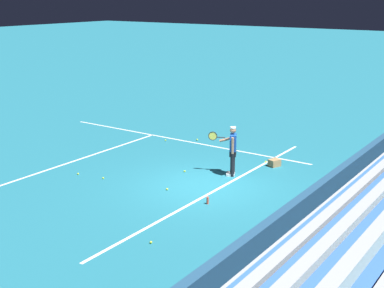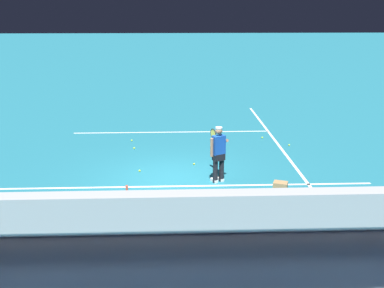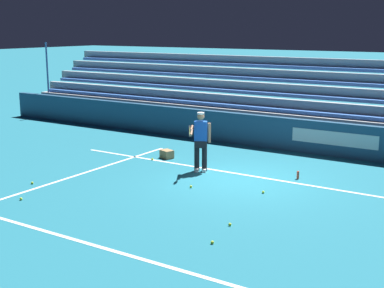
{
  "view_description": "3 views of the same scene",
  "coord_description": "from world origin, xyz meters",
  "px_view_note": "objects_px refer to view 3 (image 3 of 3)",
  "views": [
    {
      "loc": [
        -13.7,
        -8.97,
        6.03
      ],
      "look_at": [
        -0.39,
        0.24,
        1.47
      ],
      "focal_mm": 50.0,
      "sensor_mm": 36.0,
      "label": 1
    },
    {
      "loc": [
        0.13,
        -12.83,
        5.09
      ],
      "look_at": [
        0.64,
        -0.15,
        1.2
      ],
      "focal_mm": 42.0,
      "sensor_mm": 36.0,
      "label": 2
    },
    {
      "loc": [
        -6.43,
        12.51,
        4.07
      ],
      "look_at": [
        1.51,
        0.14,
        0.85
      ],
      "focal_mm": 50.0,
      "sensor_mm": 36.0,
      "label": 3
    }
  ],
  "objects_px": {
    "tennis_ball_midcourt": "(230,224)",
    "tennis_ball_toward_net": "(32,183)",
    "tennis_ball_on_baseline": "(263,192)",
    "tennis_ball_far_left": "(152,159)",
    "water_bottle": "(298,175)",
    "tennis_player": "(200,141)",
    "tennis_ball_near_player": "(21,199)",
    "ball_box_cardboard": "(167,154)",
    "tennis_ball_stray_back": "(212,242)",
    "tennis_ball_far_right": "(191,187)"
  },
  "relations": [
    {
      "from": "ball_box_cardboard",
      "to": "tennis_ball_stray_back",
      "type": "relative_size",
      "value": 6.06
    },
    {
      "from": "tennis_ball_far_left",
      "to": "tennis_ball_stray_back",
      "type": "distance_m",
      "value": 6.83
    },
    {
      "from": "tennis_ball_near_player",
      "to": "water_bottle",
      "type": "xyz_separation_m",
      "value": [
        -4.91,
        -5.34,
        0.08
      ]
    },
    {
      "from": "tennis_ball_stray_back",
      "to": "tennis_ball_toward_net",
      "type": "bearing_deg",
      "value": -8.14
    },
    {
      "from": "tennis_ball_on_baseline",
      "to": "tennis_ball_far_right",
      "type": "height_order",
      "value": "same"
    },
    {
      "from": "tennis_player",
      "to": "ball_box_cardboard",
      "type": "height_order",
      "value": "tennis_player"
    },
    {
      "from": "tennis_ball_toward_net",
      "to": "tennis_ball_near_player",
      "type": "bearing_deg",
      "value": 128.04
    },
    {
      "from": "tennis_ball_far_left",
      "to": "tennis_player",
      "type": "bearing_deg",
      "value": 171.0
    },
    {
      "from": "tennis_ball_midcourt",
      "to": "tennis_ball_far_right",
      "type": "height_order",
      "value": "same"
    },
    {
      "from": "tennis_ball_stray_back",
      "to": "ball_box_cardboard",
      "type": "bearing_deg",
      "value": -47.51
    },
    {
      "from": "tennis_ball_toward_net",
      "to": "tennis_ball_on_baseline",
      "type": "relative_size",
      "value": 1.0
    },
    {
      "from": "water_bottle",
      "to": "tennis_ball_toward_net",
      "type": "bearing_deg",
      "value": 36.67
    },
    {
      "from": "tennis_ball_on_baseline",
      "to": "ball_box_cardboard",
      "type": "bearing_deg",
      "value": -22.33
    },
    {
      "from": "tennis_ball_near_player",
      "to": "water_bottle",
      "type": "bearing_deg",
      "value": -132.62
    },
    {
      "from": "tennis_ball_midcourt",
      "to": "tennis_ball_on_baseline",
      "type": "bearing_deg",
      "value": -81.13
    },
    {
      "from": "ball_box_cardboard",
      "to": "tennis_ball_midcourt",
      "type": "distance_m",
      "value": 6.15
    },
    {
      "from": "tennis_ball_toward_net",
      "to": "tennis_ball_near_player",
      "type": "distance_m",
      "value": 1.35
    },
    {
      "from": "tennis_ball_midcourt",
      "to": "tennis_ball_toward_net",
      "type": "bearing_deg",
      "value": 1.51
    },
    {
      "from": "tennis_ball_on_baseline",
      "to": "water_bottle",
      "type": "height_order",
      "value": "water_bottle"
    },
    {
      "from": "tennis_ball_far_right",
      "to": "tennis_ball_stray_back",
      "type": "xyz_separation_m",
      "value": [
        -2.33,
        2.86,
        0.0
      ]
    },
    {
      "from": "tennis_ball_toward_net",
      "to": "tennis_ball_far_right",
      "type": "height_order",
      "value": "same"
    },
    {
      "from": "ball_box_cardboard",
      "to": "tennis_ball_toward_net",
      "type": "xyz_separation_m",
      "value": [
        1.33,
        4.29,
        -0.1
      ]
    },
    {
      "from": "tennis_ball_far_right",
      "to": "water_bottle",
      "type": "height_order",
      "value": "water_bottle"
    },
    {
      "from": "tennis_ball_near_player",
      "to": "tennis_ball_midcourt",
      "type": "bearing_deg",
      "value": -166.45
    },
    {
      "from": "ball_box_cardboard",
      "to": "water_bottle",
      "type": "distance_m",
      "value": 4.41
    },
    {
      "from": "tennis_ball_on_baseline",
      "to": "tennis_ball_far_right",
      "type": "bearing_deg",
      "value": 18.04
    },
    {
      "from": "tennis_player",
      "to": "water_bottle",
      "type": "bearing_deg",
      "value": -164.23
    },
    {
      "from": "tennis_ball_toward_net",
      "to": "tennis_ball_far_right",
      "type": "bearing_deg",
      "value": -151.79
    },
    {
      "from": "tennis_ball_midcourt",
      "to": "tennis_ball_far_left",
      "type": "xyz_separation_m",
      "value": [
        4.78,
        -3.68,
        0.0
      ]
    },
    {
      "from": "tennis_ball_midcourt",
      "to": "ball_box_cardboard",
      "type": "bearing_deg",
      "value": -42.27
    },
    {
      "from": "ball_box_cardboard",
      "to": "tennis_ball_stray_back",
      "type": "distance_m",
      "value": 6.99
    },
    {
      "from": "tennis_ball_midcourt",
      "to": "water_bottle",
      "type": "distance_m",
      "value": 4.12
    },
    {
      "from": "water_bottle",
      "to": "ball_box_cardboard",
      "type": "bearing_deg",
      "value": -0.2
    },
    {
      "from": "tennis_player",
      "to": "tennis_ball_on_baseline",
      "type": "distance_m",
      "value": 2.75
    },
    {
      "from": "tennis_ball_stray_back",
      "to": "tennis_ball_far_left",
      "type": "bearing_deg",
      "value": -43.47
    },
    {
      "from": "tennis_ball_far_left",
      "to": "water_bottle",
      "type": "relative_size",
      "value": 0.3
    },
    {
      "from": "tennis_player",
      "to": "tennis_ball_toward_net",
      "type": "height_order",
      "value": "tennis_player"
    },
    {
      "from": "tennis_ball_far_left",
      "to": "tennis_ball_near_player",
      "type": "bearing_deg",
      "value": 86.81
    },
    {
      "from": "tennis_ball_near_player",
      "to": "water_bottle",
      "type": "relative_size",
      "value": 0.3
    },
    {
      "from": "tennis_ball_on_baseline",
      "to": "tennis_ball_far_left",
      "type": "xyz_separation_m",
      "value": [
        4.4,
        -1.25,
        0.0
      ]
    },
    {
      "from": "tennis_ball_on_baseline",
      "to": "tennis_ball_far_left",
      "type": "distance_m",
      "value": 4.58
    },
    {
      "from": "tennis_player",
      "to": "tennis_ball_stray_back",
      "type": "xyz_separation_m",
      "value": [
        -2.99,
        4.39,
        -0.86
      ]
    },
    {
      "from": "tennis_ball_midcourt",
      "to": "tennis_player",
      "type": "bearing_deg",
      "value": -50.04
    },
    {
      "from": "tennis_ball_toward_net",
      "to": "tennis_player",
      "type": "bearing_deg",
      "value": -131.05
    },
    {
      "from": "ball_box_cardboard",
      "to": "tennis_ball_on_baseline",
      "type": "relative_size",
      "value": 6.06
    },
    {
      "from": "tennis_ball_stray_back",
      "to": "water_bottle",
      "type": "relative_size",
      "value": 0.3
    },
    {
      "from": "tennis_ball_near_player",
      "to": "tennis_ball_far_left",
      "type": "bearing_deg",
      "value": -93.19
    },
    {
      "from": "tennis_ball_far_right",
      "to": "tennis_ball_stray_back",
      "type": "bearing_deg",
      "value": 129.2
    },
    {
      "from": "ball_box_cardboard",
      "to": "tennis_ball_far_right",
      "type": "distance_m",
      "value": 3.31
    },
    {
      "from": "tennis_ball_midcourt",
      "to": "tennis_ball_near_player",
      "type": "height_order",
      "value": "same"
    }
  ]
}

